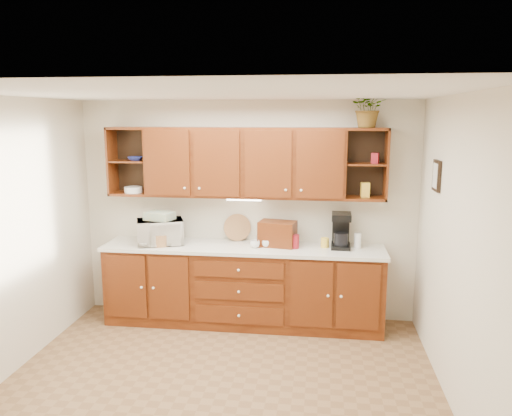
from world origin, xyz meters
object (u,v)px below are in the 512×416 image
(microwave, at_px, (160,232))
(coffee_maker, at_px, (341,231))
(potted_plant, at_px, (369,107))
(bread_box, at_px, (277,234))

(microwave, xyz_separation_m, coffee_maker, (2.09, 0.11, 0.05))
(coffee_maker, relative_size, potted_plant, 0.92)
(coffee_maker, bearing_deg, microwave, -175.51)
(microwave, relative_size, coffee_maker, 1.30)
(coffee_maker, height_order, potted_plant, potted_plant)
(bread_box, relative_size, coffee_maker, 1.02)
(microwave, xyz_separation_m, potted_plant, (2.35, 0.12, 1.42))
(microwave, distance_m, coffee_maker, 2.09)
(coffee_maker, xyz_separation_m, potted_plant, (0.26, 0.01, 1.37))
(bread_box, height_order, coffee_maker, coffee_maker)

